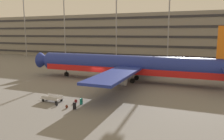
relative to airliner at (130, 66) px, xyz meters
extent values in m
plane|color=slate|center=(-5.73, -1.87, -2.94)|extent=(600.00, 600.00, 0.00)
cube|color=gray|center=(-5.73, 43.18, 4.80)|extent=(150.66, 19.53, 15.47)
cube|color=#2D2D33|center=(-5.73, 33.32, -1.39)|extent=(149.15, 0.24, 0.70)
cube|color=#2D2D33|center=(-5.73, 33.32, 1.70)|extent=(149.15, 0.24, 0.70)
cube|color=#2D2D33|center=(-5.73, 33.32, 4.80)|extent=(149.15, 0.24, 0.70)
cube|color=#2D2D33|center=(-5.73, 33.32, 7.89)|extent=(149.15, 0.24, 0.70)
cube|color=#2D2D33|center=(-5.73, 33.32, 10.99)|extent=(149.15, 0.24, 0.70)
cylinder|color=navy|center=(-0.42, -0.01, 0.17)|extent=(34.95, 3.98, 3.45)
cube|color=red|center=(-0.42, -0.01, -0.78)|extent=(33.56, 3.89, 1.10)
cone|color=navy|center=(-18.82, -0.29, 0.17)|extent=(2.81, 3.32, 3.28)
cube|color=navy|center=(0.72, -9.05, -0.09)|extent=(4.62, 14.73, 0.36)
cube|color=navy|center=(0.44, 9.06, -0.09)|extent=(4.62, 14.73, 0.36)
cylinder|color=#9E9EA3|center=(0.18, -6.42, -1.34)|extent=(2.50, 1.94, 1.90)
cylinder|color=#9E9EA3|center=(-0.02, 6.42, -1.34)|extent=(2.50, 1.94, 1.90)
cylinder|color=black|center=(-13.68, -0.21, -2.49)|extent=(0.91, 0.36, 0.90)
cylinder|color=slate|center=(-13.68, -0.21, -1.79)|extent=(0.20, 0.20, 1.38)
cylinder|color=black|center=(1.00, -1.45, -2.49)|extent=(0.91, 0.36, 0.90)
cylinder|color=slate|center=(1.00, -1.45, -1.79)|extent=(0.20, 0.20, 1.38)
cylinder|color=black|center=(0.95, 1.48, -2.49)|extent=(0.91, 0.36, 0.90)
cylinder|color=slate|center=(0.95, 1.48, -1.79)|extent=(0.20, 0.20, 1.38)
cylinder|color=gray|center=(-49.84, 27.35, 9.83)|extent=(0.36, 0.36, 25.54)
cylinder|color=gray|center=(-32.32, 27.35, 9.60)|extent=(0.36, 0.36, 25.07)
cylinder|color=gray|center=(-13.21, 27.35, 7.68)|extent=(0.36, 0.36, 21.23)
cylinder|color=gray|center=(2.85, 27.35, 6.50)|extent=(0.36, 0.36, 18.88)
cube|color=#147266|center=(-1.43, -15.40, -2.52)|extent=(0.26, 0.38, 0.72)
cylinder|color=#333338|center=(-1.51, -15.30, -2.08)|extent=(0.02, 0.02, 0.17)
cylinder|color=#333338|center=(-1.50, -15.51, -2.08)|extent=(0.02, 0.02, 0.17)
cube|color=black|center=(-1.51, -15.41, -2.00)|extent=(0.04, 0.20, 0.02)
cylinder|color=black|center=(-1.35, -15.25, -2.91)|extent=(0.05, 0.02, 0.05)
cylinder|color=black|center=(-1.33, -15.54, -2.91)|extent=(0.05, 0.02, 0.05)
cylinder|color=black|center=(-1.54, -15.26, -2.91)|extent=(0.05, 0.02, 0.05)
cylinder|color=black|center=(-1.52, -15.55, -2.91)|extent=(0.05, 0.02, 0.05)
cube|color=black|center=(-1.21, -17.35, -2.49)|extent=(0.43, 0.33, 0.79)
cylinder|color=#333338|center=(-1.13, -17.26, -2.04)|extent=(0.02, 0.02, 0.11)
cylinder|color=#333338|center=(-1.33, -17.33, -2.04)|extent=(0.02, 0.02, 0.11)
cube|color=black|center=(-1.23, -17.30, -1.99)|extent=(0.21, 0.10, 0.02)
cylinder|color=black|center=(-1.03, -17.37, -2.91)|extent=(0.04, 0.05, 0.05)
cylinder|color=black|center=(-1.32, -17.49, -2.91)|extent=(0.04, 0.05, 0.05)
cylinder|color=black|center=(-1.09, -17.22, -2.91)|extent=(0.04, 0.05, 0.05)
cylinder|color=black|center=(-1.38, -17.33, -2.91)|extent=(0.04, 0.05, 0.05)
ellipsoid|color=black|center=(-3.96, -17.06, -2.72)|extent=(0.39, 0.30, 0.44)
ellipsoid|color=black|center=(-3.93, -17.14, -2.78)|extent=(0.26, 0.17, 0.20)
torus|color=black|center=(-3.97, -17.04, -2.49)|extent=(0.08, 0.04, 0.08)
cube|color=black|center=(-3.91, -16.95, -2.72)|extent=(0.04, 0.04, 0.37)
cube|color=black|center=(-4.08, -17.03, -2.72)|extent=(0.04, 0.04, 0.37)
ellipsoid|color=maroon|center=(-2.41, -15.09, -2.71)|extent=(0.45, 0.41, 0.46)
ellipsoid|color=maroon|center=(-2.35, -15.19, -2.77)|extent=(0.28, 0.23, 0.21)
torus|color=black|center=(-2.43, -15.06, -2.47)|extent=(0.08, 0.05, 0.08)
cube|color=black|center=(-2.38, -14.94, -2.71)|extent=(0.04, 0.04, 0.39)
cube|color=black|center=(-2.56, -15.05, -2.71)|extent=(0.04, 0.04, 0.39)
ellipsoid|color=#592619|center=(-2.32, -17.31, -2.73)|extent=(0.38, 0.32, 0.41)
ellipsoid|color=#592619|center=(-2.28, -17.40, -2.79)|extent=(0.24, 0.18, 0.18)
torus|color=black|center=(-2.33, -17.28, -2.52)|extent=(0.08, 0.04, 0.08)
cube|color=black|center=(-2.28, -17.19, -2.73)|extent=(0.04, 0.04, 0.35)
cube|color=black|center=(-2.44, -17.26, -2.73)|extent=(0.04, 0.04, 0.35)
cube|color=#B7B7BC|center=(-5.60, -15.73, -2.52)|extent=(2.63, 1.36, 0.12)
cylinder|color=#4C4C51|center=(-7.25, -15.69, -2.76)|extent=(0.70, 0.07, 0.05)
cube|color=#B7B7BC|center=(-5.61, -16.35, -2.32)|extent=(2.47, 0.10, 0.40)
cube|color=#B7B7BC|center=(-5.59, -15.11, -2.32)|extent=(2.47, 0.10, 0.40)
cylinder|color=black|center=(-6.65, -16.26, -2.76)|extent=(0.36, 0.11, 0.36)
cylinder|color=black|center=(-6.63, -15.15, -2.76)|extent=(0.36, 0.11, 0.36)
cylinder|color=black|center=(-4.57, -16.31, -2.76)|extent=(0.36, 0.11, 0.36)
cylinder|color=black|center=(-4.55, -15.20, -2.76)|extent=(0.36, 0.11, 0.36)
camera|label=1|loc=(12.30, -38.89, 5.91)|focal=35.76mm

